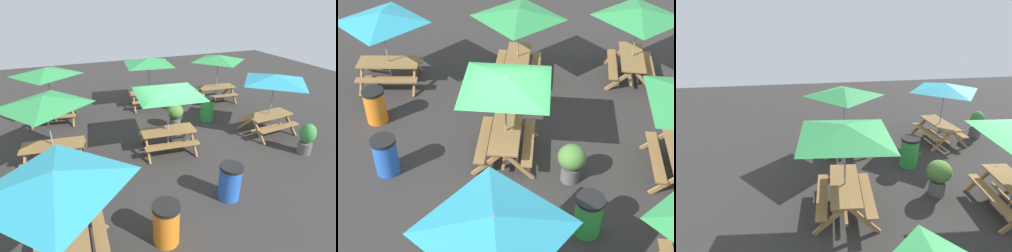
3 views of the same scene
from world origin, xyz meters
The scene contains 10 objects.
ground_plane centered at (0.00, 0.00, 0.00)m, with size 29.21×29.21×0.00m, color #33302D.
picnic_table_0 centered at (-3.61, -3.54, 1.99)m, with size 2.01×2.01×2.34m.
picnic_table_2 centered at (-0.34, -0.04, 1.99)m, with size 2.82×2.82×2.34m.
picnic_table_4 centered at (-3.96, 3.74, 1.99)m, with size 2.25×2.25×2.34m.
picnic_table_5 centered at (3.68, -0.21, 1.99)m, with size 2.16×2.16×2.34m.
picnic_table_6 centered at (-3.92, 0.29, 1.99)m, with size 2.21×2.21×2.34m.
trash_bin_blue centered at (0.27, -2.86, 0.49)m, with size 0.59×0.59×0.98m.
trash_bin_green centered at (2.07, 1.64, 0.49)m, with size 0.59×0.59×0.98m.
trash_bin_orange centered at (-1.73, -3.55, 0.49)m, with size 0.59×0.59×0.98m.
potted_plant_1 centered at (0.53, 1.46, 0.58)m, with size 0.65×0.65×0.99m.
Camera 2 is at (8.44, -0.01, 7.76)m, focal length 50.00 mm.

